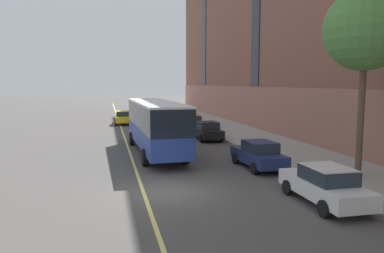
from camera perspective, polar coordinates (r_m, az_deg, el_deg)
The scene contains 11 objects.
ground_plane at distance 16.89m, azimuth -3.77°, elevation -9.84°, with size 260.00×260.00×0.00m, color #4C4947.
sidewalk at distance 23.12m, azimuth 19.64°, elevation -5.50°, with size 5.68×160.00×0.15m, color #9E9B93.
city_bus at distance 25.27m, azimuth -5.59°, elevation 0.43°, with size 3.02×11.88×3.54m.
parked_car_white_1 at distance 15.87m, azimuth 19.59°, elevation -8.38°, with size 1.93×4.55×1.56m.
parked_car_red_2 at distance 45.22m, azimuth -2.55°, elevation 1.58°, with size 2.00×4.30×1.56m.
parked_car_navy_3 at distance 21.46m, azimuth 10.11°, elevation -4.21°, with size 2.00×4.40×1.56m.
parked_car_black_4 at distance 31.55m, azimuth 2.35°, elevation -0.64°, with size 1.98×4.28×1.56m.
parked_car_red_6 at distance 37.58m, azimuth -0.04°, elevation 0.55°, with size 1.97×4.23×1.56m.
taxi_cab at distance 44.29m, azimuth -10.40°, elevation 1.37°, with size 2.13×4.48×1.56m.
street_tree_mid_block at distance 20.23m, azimuth 24.91°, elevation 13.18°, with size 3.97×3.97×9.17m.
lane_centerline at distance 19.65m, azimuth -8.24°, elevation -7.51°, with size 0.16×140.00×0.01m, color #E0D66B.
Camera 1 is at (-2.55, -15.99, 4.80)m, focal length 35.00 mm.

